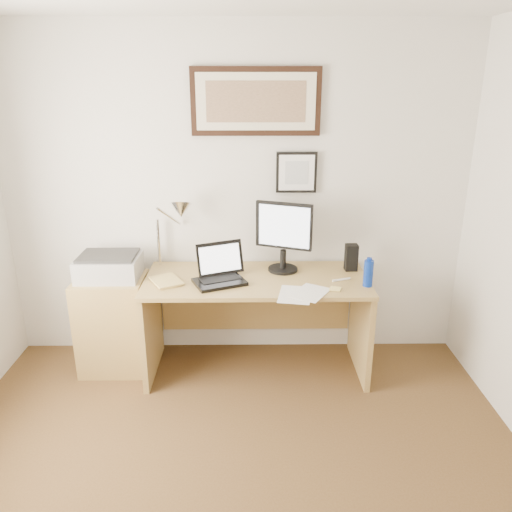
{
  "coord_description": "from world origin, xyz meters",
  "views": [
    {
      "loc": [
        0.11,
        -1.7,
        2.09
      ],
      "look_at": [
        0.14,
        1.43,
        0.99
      ],
      "focal_mm": 35.0,
      "sensor_mm": 36.0,
      "label": 1
    }
  ],
  "objects_px": {
    "laptop": "(220,273)",
    "lcd_monitor": "(284,234)",
    "printer": "(109,266)",
    "water_bottle": "(368,273)",
    "book": "(154,284)",
    "desk": "(256,303)",
    "side_cabinet": "(114,324)"
  },
  "relations": [
    {
      "from": "water_bottle",
      "to": "lcd_monitor",
      "type": "xyz_separation_m",
      "value": [
        -0.57,
        0.3,
        0.2
      ]
    },
    {
      "from": "water_bottle",
      "to": "laptop",
      "type": "height_order",
      "value": "laptop"
    },
    {
      "from": "side_cabinet",
      "to": "printer",
      "type": "height_order",
      "value": "printer"
    },
    {
      "from": "desk",
      "to": "printer",
      "type": "xyz_separation_m",
      "value": [
        -1.07,
        -0.01,
        0.3
      ]
    },
    {
      "from": "lcd_monitor",
      "to": "printer",
      "type": "height_order",
      "value": "lcd_monitor"
    },
    {
      "from": "laptop",
      "to": "printer",
      "type": "bearing_deg",
      "value": 171.19
    },
    {
      "from": "water_bottle",
      "to": "lcd_monitor",
      "type": "distance_m",
      "value": 0.67
    },
    {
      "from": "book",
      "to": "laptop",
      "type": "height_order",
      "value": "laptop"
    },
    {
      "from": "side_cabinet",
      "to": "laptop",
      "type": "bearing_deg",
      "value": -7.18
    },
    {
      "from": "desk",
      "to": "laptop",
      "type": "relative_size",
      "value": 3.87
    },
    {
      "from": "desk",
      "to": "lcd_monitor",
      "type": "relative_size",
      "value": 3.08
    },
    {
      "from": "lcd_monitor",
      "to": "desk",
      "type": "bearing_deg",
      "value": -164.18
    },
    {
      "from": "printer",
      "to": "side_cabinet",
      "type": "bearing_deg",
      "value": -93.5
    },
    {
      "from": "laptop",
      "to": "lcd_monitor",
      "type": "bearing_deg",
      "value": 22.92
    },
    {
      "from": "laptop",
      "to": "book",
      "type": "bearing_deg",
      "value": -171.73
    },
    {
      "from": "lcd_monitor",
      "to": "book",
      "type": "bearing_deg",
      "value": -164.1
    },
    {
      "from": "book",
      "to": "desk",
      "type": "relative_size",
      "value": 0.15
    },
    {
      "from": "lcd_monitor",
      "to": "laptop",
      "type": "bearing_deg",
      "value": -157.08
    },
    {
      "from": "water_bottle",
      "to": "desk",
      "type": "relative_size",
      "value": 0.12
    },
    {
      "from": "side_cabinet",
      "to": "book",
      "type": "distance_m",
      "value": 0.56
    },
    {
      "from": "side_cabinet",
      "to": "water_bottle",
      "type": "bearing_deg",
      "value": -6.36
    },
    {
      "from": "water_bottle",
      "to": "side_cabinet",
      "type": "bearing_deg",
      "value": 173.64
    },
    {
      "from": "water_bottle",
      "to": "printer",
      "type": "xyz_separation_m",
      "value": [
        -1.83,
        0.23,
        -0.03
      ]
    },
    {
      "from": "side_cabinet",
      "to": "water_bottle",
      "type": "height_order",
      "value": "water_bottle"
    },
    {
      "from": "side_cabinet",
      "to": "water_bottle",
      "type": "distance_m",
      "value": 1.91
    },
    {
      "from": "desk",
      "to": "printer",
      "type": "bearing_deg",
      "value": -179.36
    },
    {
      "from": "water_bottle",
      "to": "desk",
      "type": "height_order",
      "value": "water_bottle"
    },
    {
      "from": "side_cabinet",
      "to": "laptop",
      "type": "distance_m",
      "value": 0.93
    },
    {
      "from": "desk",
      "to": "lcd_monitor",
      "type": "height_order",
      "value": "lcd_monitor"
    },
    {
      "from": "book",
      "to": "laptop",
      "type": "xyz_separation_m",
      "value": [
        0.45,
        0.07,
        0.05
      ]
    },
    {
      "from": "book",
      "to": "printer",
      "type": "relative_size",
      "value": 0.56
    },
    {
      "from": "desk",
      "to": "printer",
      "type": "height_order",
      "value": "printer"
    }
  ]
}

